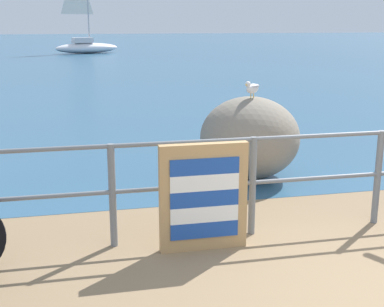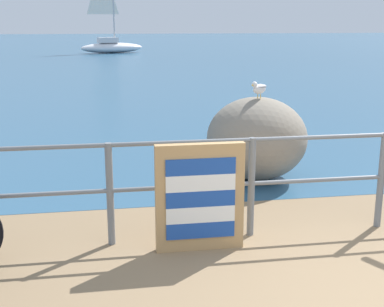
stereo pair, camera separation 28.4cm
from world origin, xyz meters
name	(u,v)px [view 2 (the right image)]	position (x,y,z in m)	size (l,w,h in m)	color
ground_plane	(153,72)	(0.00, 20.00, -0.05)	(120.00, 120.00, 0.10)	#846B4C
sea_surface	(126,45)	(0.00, 47.66, 0.00)	(120.00, 90.00, 0.01)	#2D5675
promenade_railing	(318,172)	(0.00, 1.67, 0.64)	(9.90, 0.07, 1.02)	slate
folded_deckchair_stack	(200,197)	(-1.27, 1.42, 0.52)	(0.84, 0.10, 1.04)	tan
breakwater_boulder_main	(257,138)	(-0.08, 3.61, 0.57)	(1.37, 1.40, 1.13)	gray
seagull	(259,88)	(-0.10, 3.51, 1.27)	(0.30, 0.27, 0.23)	gold
sailboat	(111,43)	(-1.58, 33.99, 0.71)	(4.59, 2.58, 6.16)	white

